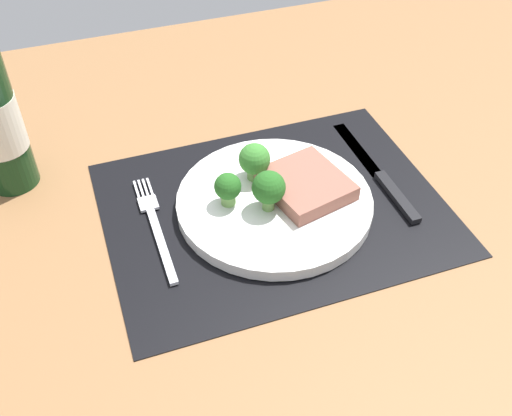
% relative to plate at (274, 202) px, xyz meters
% --- Properties ---
extents(ground_plane, '(1.40, 1.10, 0.03)m').
position_rel_plate_xyz_m(ground_plane, '(0.00, 0.00, -0.03)').
color(ground_plane, brown).
extents(placemat, '(0.43, 0.33, 0.00)m').
position_rel_plate_xyz_m(placemat, '(0.00, 0.00, -0.01)').
color(placemat, black).
rests_on(placemat, ground_plane).
extents(plate, '(0.25, 0.25, 0.02)m').
position_rel_plate_xyz_m(plate, '(0.00, 0.00, 0.00)').
color(plate, white).
rests_on(plate, placemat).
extents(steak, '(0.12, 0.12, 0.02)m').
position_rel_plate_xyz_m(steak, '(0.04, -0.00, 0.02)').
color(steak, '#8C5647').
rests_on(steak, plate).
extents(broccoli_near_fork, '(0.04, 0.04, 0.05)m').
position_rel_plate_xyz_m(broccoli_near_fork, '(-0.01, 0.05, 0.04)').
color(broccoli_near_fork, '#6B994C').
rests_on(broccoli_near_fork, plate).
extents(broccoli_back_left, '(0.04, 0.04, 0.06)m').
position_rel_plate_xyz_m(broccoli_back_left, '(-0.01, -0.02, 0.04)').
color(broccoli_back_left, '#6B994C').
rests_on(broccoli_back_left, plate).
extents(broccoli_front_edge, '(0.03, 0.03, 0.05)m').
position_rel_plate_xyz_m(broccoli_front_edge, '(-0.06, 0.01, 0.03)').
color(broccoli_front_edge, '#6B994C').
rests_on(broccoli_front_edge, plate).
extents(fork, '(0.02, 0.19, 0.01)m').
position_rel_plate_xyz_m(fork, '(-0.15, 0.01, -0.01)').
color(fork, silver).
rests_on(fork, placemat).
extents(knife, '(0.02, 0.23, 0.01)m').
position_rel_plate_xyz_m(knife, '(0.16, 0.01, -0.00)').
color(knife, black).
rests_on(knife, placemat).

